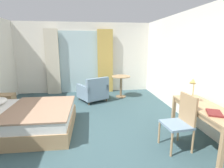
% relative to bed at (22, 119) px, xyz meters
% --- Properties ---
extents(ground, '(5.61, 7.66, 0.10)m').
position_rel_bed_xyz_m(ground, '(1.31, -0.37, -0.33)').
color(ground, '#334C51').
extents(wall_back, '(5.21, 0.12, 2.61)m').
position_rel_bed_xyz_m(wall_back, '(1.31, 3.20, 1.02)').
color(wall_back, white).
rests_on(wall_back, ground).
extents(wall_right, '(0.12, 7.26, 2.61)m').
position_rel_bed_xyz_m(wall_right, '(3.86, -0.37, 1.02)').
color(wall_right, white).
rests_on(wall_right, ground).
extents(balcony_glass_door, '(1.49, 0.02, 2.30)m').
position_rel_bed_xyz_m(balcony_glass_door, '(1.12, 3.12, 0.87)').
color(balcony_glass_door, silver).
rests_on(balcony_glass_door, ground).
extents(curtain_panel_left, '(0.48, 0.10, 2.35)m').
position_rel_bed_xyz_m(curtain_panel_left, '(0.16, 3.02, 0.90)').
color(curtain_panel_left, beige).
rests_on(curtain_panel_left, ground).
extents(curtain_panel_right, '(0.57, 0.10, 2.35)m').
position_rel_bed_xyz_m(curtain_panel_right, '(2.08, 3.02, 0.90)').
color(curtain_panel_right, tan).
rests_on(curtain_panel_right, ground).
extents(bed, '(2.05, 1.67, 1.06)m').
position_rel_bed_xyz_m(bed, '(0.00, 0.00, 0.00)').
color(bed, tan).
rests_on(bed, ground).
extents(nightstand, '(0.51, 0.37, 0.48)m').
position_rel_bed_xyz_m(nightstand, '(-0.90, 1.35, -0.04)').
color(nightstand, tan).
rests_on(nightstand, ground).
extents(writing_desk, '(0.56, 1.52, 0.76)m').
position_rel_bed_xyz_m(writing_desk, '(3.44, -1.07, 0.39)').
color(writing_desk, tan).
rests_on(writing_desk, ground).
extents(desk_chair, '(0.48, 0.50, 0.98)m').
position_rel_bed_xyz_m(desk_chair, '(3.00, -1.02, 0.26)').
color(desk_chair, gray).
rests_on(desk_chair, ground).
extents(desk_lamp, '(0.27, 0.30, 0.48)m').
position_rel_bed_xyz_m(desk_lamp, '(3.34, -0.73, 0.78)').
color(desk_lamp, tan).
rests_on(desk_lamp, writing_desk).
extents(closed_book, '(0.32, 0.37, 0.03)m').
position_rel_bed_xyz_m(closed_book, '(3.35, -1.36, 0.49)').
color(closed_book, maroon).
rests_on(closed_book, writing_desk).
extents(armchair_by_window, '(1.05, 1.05, 0.80)m').
position_rel_bed_xyz_m(armchair_by_window, '(1.57, 1.91, 0.04)').
color(armchair_by_window, gray).
rests_on(armchair_by_window, ground).
extents(round_cafe_table, '(0.64, 0.64, 0.75)m').
position_rel_bed_xyz_m(round_cafe_table, '(2.55, 2.24, 0.27)').
color(round_cafe_table, tan).
rests_on(round_cafe_table, ground).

